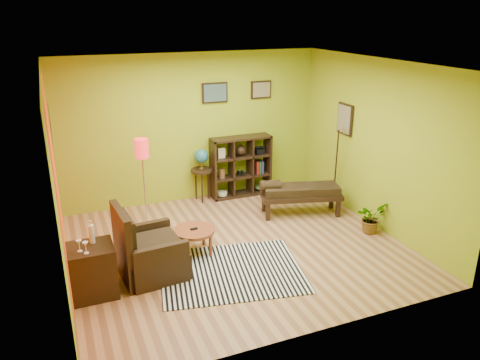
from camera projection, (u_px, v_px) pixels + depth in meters
name	position (u px, v px, depth m)	size (l,w,h in m)	color
ground	(237.00, 247.00, 7.34)	(5.00, 5.00, 0.00)	tan
room_shell	(230.00, 136.00, 6.70)	(5.04, 4.54, 2.82)	#94AB1C
zebra_rug	(231.00, 271.00, 6.65)	(1.99, 1.56, 0.01)	white
coffee_table	(194.00, 233.00, 7.07)	(0.63, 0.63, 0.41)	brown
armchair	(148.00, 254.00, 6.47)	(0.94, 0.94, 1.05)	black
side_cabinet	(92.00, 270.00, 6.01)	(0.58, 0.53, 1.00)	black
floor_lamp	(142.00, 157.00, 7.60)	(0.23, 0.23, 1.56)	silver
globe_table	(201.00, 162.00, 8.89)	(0.42, 0.42, 1.03)	black
cube_shelf	(242.00, 166.00, 9.22)	(1.20, 0.35, 1.20)	black
bench	(299.00, 192.00, 8.39)	(1.53, 0.89, 0.67)	black
potted_plant	(370.00, 221.00, 7.78)	(0.46, 0.51, 0.40)	#26661E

